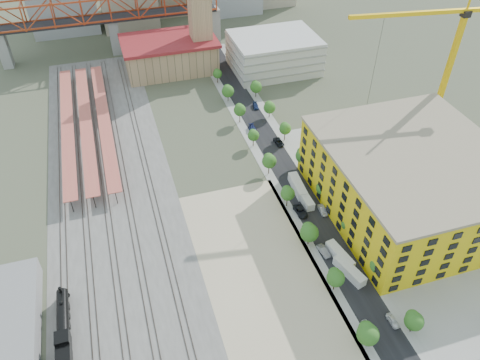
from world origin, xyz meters
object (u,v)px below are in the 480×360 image
object	(u,v)px
construction_building	(412,181)
site_trailer_d	(298,186)
site_trailer_b	(340,255)
car_0	(368,328)
tower_crane	(444,51)
site_trailer_c	(305,198)
site_trailer_a	(349,271)
locomotive	(63,329)

from	to	relation	value
construction_building	site_trailer_d	world-z (taller)	construction_building
site_trailer_b	car_0	bearing A→B (deg)	-109.47
tower_crane	site_trailer_d	xyz separation A→B (m)	(-49.75, -13.15, -29.39)
site_trailer_b	site_trailer_c	distance (m)	22.19
site_trailer_a	site_trailer_d	distance (m)	32.56
construction_building	car_0	bearing A→B (deg)	-132.28
construction_building	site_trailer_c	xyz separation A→B (m)	(-26.00, 10.27, -8.19)
tower_crane	site_trailer_c	world-z (taller)	tower_crane
construction_building	locomotive	size ratio (longest dim) A/B	2.24
construction_building	site_trailer_d	bearing A→B (deg)	149.21
site_trailer_a	site_trailer_b	world-z (taller)	site_trailer_a
car_0	construction_building	bearing A→B (deg)	43.81
locomotive	tower_crane	xyz separation A→B (m)	(115.75, 42.30, 28.67)
site_trailer_a	locomotive	bearing A→B (deg)	162.04
locomotive	car_0	size ratio (longest dim) A/B	5.67
locomotive	site_trailer_a	xyz separation A→B (m)	(66.00, -3.41, -0.83)
construction_building	site_trailer_b	world-z (taller)	construction_building
site_trailer_a	car_0	bearing A→B (deg)	-116.44
locomotive	car_0	world-z (taller)	locomotive
site_trailer_a	site_trailer_b	distance (m)	5.15
locomotive	tower_crane	world-z (taller)	tower_crane
construction_building	locomotive	distance (m)	93.30
site_trailer_c	site_trailer_d	bearing A→B (deg)	89.26
site_trailer_d	car_0	world-z (taller)	site_trailer_d
locomotive	site_trailer_a	bearing A→B (deg)	-2.96
locomotive	tower_crane	bearing A→B (deg)	20.08
locomotive	site_trailer_c	xyz separation A→B (m)	(66.00, 23.93, -0.88)
site_trailer_d	site_trailer_a	bearing A→B (deg)	-86.34
car_0	site_trailer_a	bearing A→B (deg)	74.65
site_trailer_a	site_trailer_c	size ratio (longest dim) A/B	1.05
locomotive	car_0	distance (m)	65.60
locomotive	site_trailer_d	world-z (taller)	locomotive
construction_building	site_trailer_d	xyz separation A→B (m)	(-26.00, 15.49, -8.03)
construction_building	site_trailer_b	distance (m)	29.75
tower_crane	site_trailer_a	distance (m)	73.72
site_trailer_b	locomotive	bearing A→B (deg)	170.58
locomotive	site_trailer_d	size ratio (longest dim) A/B	2.23
locomotive	site_trailer_d	distance (m)	72.16
locomotive	site_trailer_b	world-z (taller)	locomotive
site_trailer_a	tower_crane	bearing A→B (deg)	27.58
site_trailer_d	construction_building	bearing A→B (deg)	-27.12
site_trailer_a	site_trailer_c	bearing A→B (deg)	75.00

